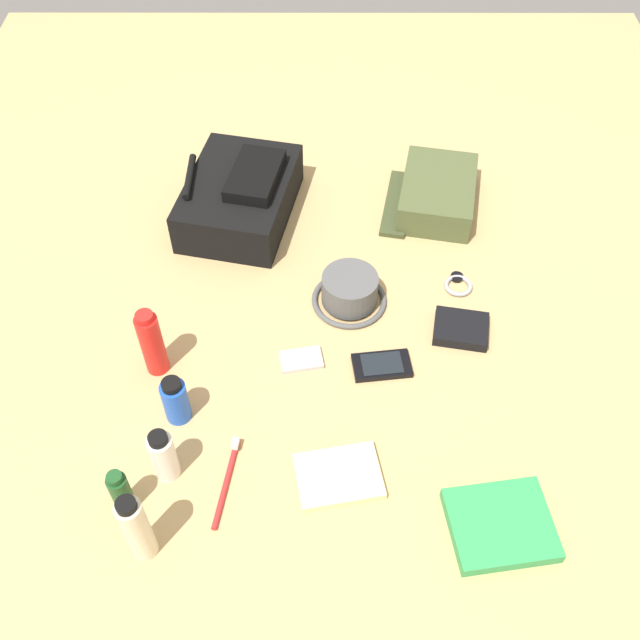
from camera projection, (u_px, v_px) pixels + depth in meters
name	position (u px, v px, depth m)	size (l,w,h in m)	color
ground_plane	(320.00, 336.00, 1.54)	(2.64, 2.02, 0.02)	tan
backpack	(240.00, 196.00, 1.71)	(0.36, 0.29, 0.13)	black
toiletry_pouch	(435.00, 194.00, 1.75)	(0.27, 0.25, 0.08)	#47512D
bucket_hat	(349.00, 292.00, 1.56)	(0.16, 0.16, 0.07)	#515151
lotion_bottle	(136.00, 528.00, 1.17)	(0.04, 0.04, 0.17)	beige
shampoo_bottle	(120.00, 492.00, 1.24)	(0.03, 0.03, 0.11)	#19471E
toothpaste_tube	(163.00, 456.00, 1.28)	(0.04, 0.04, 0.12)	white
deodorant_spray	(175.00, 400.00, 1.36)	(0.05, 0.05, 0.11)	blue
sunscreen_spray	(151.00, 343.00, 1.41)	(0.04, 0.04, 0.16)	red
paperback_novel	(499.00, 525.00, 1.24)	(0.17, 0.19, 0.03)	#2D934C
cell_phone	(381.00, 365.00, 1.46)	(0.08, 0.12, 0.01)	black
media_player	(301.00, 360.00, 1.47)	(0.07, 0.09, 0.01)	#B7B7BC
wristwatch	(457.00, 284.00, 1.60)	(0.07, 0.06, 0.01)	#99999E
toothbrush	(227.00, 477.00, 1.31)	(0.18, 0.04, 0.02)	red
wallet	(460.00, 328.00, 1.52)	(0.09, 0.11, 0.02)	black
notepad	(338.00, 476.00, 1.31)	(0.11, 0.15, 0.02)	beige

